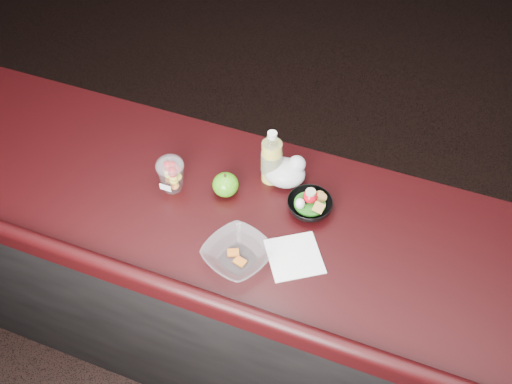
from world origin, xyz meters
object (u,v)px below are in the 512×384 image
green_apple (225,185)px  snack_bowl (309,205)px  takeout_bowl (237,254)px  lemonade_bottle (272,160)px  fruit_cup (171,174)px

green_apple → snack_bowl: bearing=5.7°
green_apple → snack_bowl: 0.29m
green_apple → takeout_bowl: (0.14, -0.23, -0.02)m
lemonade_bottle → snack_bowl: 0.20m
fruit_cup → lemonade_bottle: bearing=27.9°
lemonade_bottle → fruit_cup: size_ratio=1.61×
fruit_cup → green_apple: size_ratio=1.46×
takeout_bowl → lemonade_bottle: bearing=93.0°
fruit_cup → green_apple: bearing=13.1°
lemonade_bottle → green_apple: size_ratio=2.35×
fruit_cup → snack_bowl: size_ratio=0.84×
snack_bowl → lemonade_bottle: bearing=151.9°
lemonade_bottle → snack_bowl: (0.16, -0.09, -0.06)m
lemonade_bottle → fruit_cup: 0.34m
fruit_cup → takeout_bowl: fruit_cup is taller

